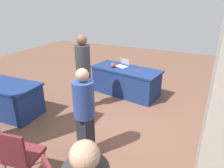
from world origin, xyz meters
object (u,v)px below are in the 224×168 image
(person_attendee_standing, at_px, (84,110))
(person_attendee_browsing, at_px, (83,69))
(chair_near_front, at_px, (20,154))
(scissors_red, at_px, (138,70))
(laptop_silver, at_px, (123,65))
(table_mid_right, at_px, (3,98))
(yarn_ball, at_px, (113,65))
(table_foreground, at_px, (126,81))

(person_attendee_standing, distance_m, person_attendee_browsing, 1.71)
(chair_near_front, height_order, scissors_red, chair_near_front)
(person_attendee_browsing, height_order, laptop_silver, person_attendee_browsing)
(person_attendee_standing, distance_m, scissors_red, 2.59)
(person_attendee_browsing, relative_size, laptop_silver, 4.51)
(laptop_silver, bearing_deg, table_mid_right, 68.63)
(scissors_red, bearing_deg, chair_near_front, 9.23)
(laptop_silver, bearing_deg, scissors_red, -177.36)
(chair_near_front, distance_m, scissors_red, 3.55)
(person_attendee_standing, bearing_deg, yarn_ball, 126.66)
(table_mid_right, relative_size, yarn_ball, 14.26)
(table_foreground, distance_m, laptop_silver, 0.46)
(chair_near_front, bearing_deg, laptop_silver, 80.96)
(table_mid_right, height_order, laptop_silver, laptop_silver)
(table_foreground, bearing_deg, person_attendee_standing, 97.26)
(person_attendee_standing, relative_size, scissors_red, 8.71)
(chair_near_front, relative_size, scissors_red, 5.25)
(chair_near_front, distance_m, person_attendee_standing, 1.09)
(person_attendee_browsing, bearing_deg, table_foreground, 3.03)
(table_mid_right, height_order, person_attendee_standing, person_attendee_standing)
(person_attendee_browsing, distance_m, yarn_ball, 1.14)
(person_attendee_browsing, bearing_deg, scissors_red, -9.35)
(table_foreground, bearing_deg, chair_near_front, 87.79)
(table_mid_right, xyz_separation_m, scissors_red, (-2.55, -2.18, 0.38))
(person_attendee_standing, height_order, yarn_ball, person_attendee_standing)
(table_mid_right, xyz_separation_m, person_attendee_browsing, (-1.60, -1.02, 0.63))
(yarn_ball, bearing_deg, person_attendee_standing, 105.19)
(scissors_red, bearing_deg, table_mid_right, -32.38)
(table_mid_right, distance_m, person_attendee_standing, 2.61)
(chair_near_front, bearing_deg, person_attendee_browsing, 91.67)
(yarn_ball, relative_size, scissors_red, 0.74)
(laptop_silver, bearing_deg, chair_near_front, 110.13)
(table_foreground, distance_m, person_attendee_standing, 2.68)
(table_foreground, height_order, person_attendee_browsing, person_attendee_browsing)
(person_attendee_standing, bearing_deg, person_attendee_browsing, 144.56)
(table_foreground, relative_size, chair_near_front, 2.09)
(yarn_ball, xyz_separation_m, scissors_red, (-0.70, -0.06, -0.06))
(person_attendee_standing, bearing_deg, table_mid_right, -167.71)
(laptop_silver, distance_m, scissors_red, 0.53)
(person_attendee_browsing, bearing_deg, laptop_silver, 11.38)
(yarn_ball, distance_m, scissors_red, 0.70)
(person_attendee_standing, relative_size, laptop_silver, 3.95)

